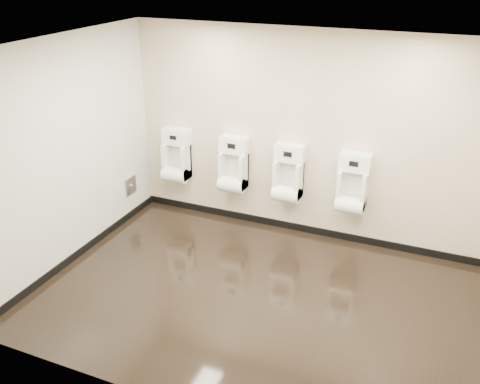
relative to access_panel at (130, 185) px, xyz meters
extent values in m
cube|color=black|center=(2.48, -1.20, -0.50)|extent=(5.00, 3.50, 0.00)
cube|color=white|center=(2.48, -1.20, 2.30)|extent=(5.00, 3.50, 0.00)
cube|color=beige|center=(2.48, 0.55, 0.90)|extent=(5.00, 0.02, 2.80)
cube|color=beige|center=(2.48, -2.95, 0.90)|extent=(5.00, 0.02, 2.80)
cube|color=beige|center=(-0.02, -1.20, 0.90)|extent=(0.02, 3.50, 2.80)
cube|color=silver|center=(-0.01, -1.20, 0.90)|extent=(0.01, 3.50, 2.80)
cube|color=black|center=(2.48, 0.54, -0.45)|extent=(5.00, 0.02, 0.10)
cube|color=black|center=(-0.01, -1.20, -0.45)|extent=(0.02, 3.50, 0.10)
cube|color=#9E9EA3|center=(0.00, 0.00, 0.00)|extent=(0.03, 0.25, 0.25)
cylinder|color=silver|center=(0.02, 0.00, 0.00)|extent=(0.02, 0.04, 0.04)
cube|color=white|center=(0.55, 0.42, 0.31)|extent=(0.36, 0.26, 0.51)
cube|color=silver|center=(0.55, 0.50, 0.35)|extent=(0.27, 0.01, 0.39)
cylinder|color=white|center=(0.55, 0.35, 0.13)|extent=(0.36, 0.22, 0.22)
cube|color=white|center=(0.55, 0.45, 0.68)|extent=(0.40, 0.19, 0.22)
cube|color=black|center=(0.55, 0.35, 0.70)|extent=(0.10, 0.01, 0.06)
cube|color=silver|center=(0.55, 0.36, 0.70)|extent=(0.12, 0.01, 0.08)
cylinder|color=silver|center=(0.76, 0.45, 0.68)|extent=(0.01, 0.03, 0.03)
cube|color=white|center=(1.46, 0.42, 0.31)|extent=(0.36, 0.26, 0.51)
cube|color=silver|center=(1.46, 0.50, 0.35)|extent=(0.27, 0.01, 0.39)
cylinder|color=white|center=(1.46, 0.35, 0.13)|extent=(0.36, 0.22, 0.22)
cube|color=white|center=(1.46, 0.45, 0.68)|extent=(0.40, 0.19, 0.22)
cube|color=black|center=(1.46, 0.35, 0.70)|extent=(0.10, 0.01, 0.06)
cube|color=silver|center=(1.46, 0.36, 0.70)|extent=(0.12, 0.01, 0.08)
cylinder|color=silver|center=(1.67, 0.45, 0.68)|extent=(0.01, 0.03, 0.03)
cube|color=white|center=(2.27, 0.42, 0.31)|extent=(0.36, 0.26, 0.51)
cube|color=silver|center=(2.27, 0.50, 0.35)|extent=(0.27, 0.01, 0.39)
cylinder|color=white|center=(2.27, 0.35, 0.13)|extent=(0.36, 0.22, 0.22)
cube|color=white|center=(2.27, 0.45, 0.68)|extent=(0.40, 0.19, 0.22)
cube|color=black|center=(2.27, 0.35, 0.70)|extent=(0.10, 0.01, 0.06)
cube|color=silver|center=(2.27, 0.36, 0.70)|extent=(0.12, 0.01, 0.08)
cylinder|color=silver|center=(2.48, 0.45, 0.68)|extent=(0.01, 0.03, 0.03)
cube|color=white|center=(3.15, 0.42, 0.31)|extent=(0.36, 0.26, 0.51)
cube|color=silver|center=(3.15, 0.50, 0.35)|extent=(0.27, 0.01, 0.39)
cylinder|color=white|center=(3.15, 0.35, 0.13)|extent=(0.36, 0.22, 0.22)
cube|color=white|center=(3.15, 0.45, 0.68)|extent=(0.40, 0.19, 0.22)
cube|color=black|center=(3.15, 0.35, 0.70)|extent=(0.10, 0.01, 0.06)
cube|color=silver|center=(3.15, 0.36, 0.70)|extent=(0.12, 0.01, 0.08)
cylinder|color=silver|center=(3.35, 0.45, 0.68)|extent=(0.01, 0.03, 0.03)
camera|label=1|loc=(4.28, -5.94, 3.17)|focal=40.00mm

